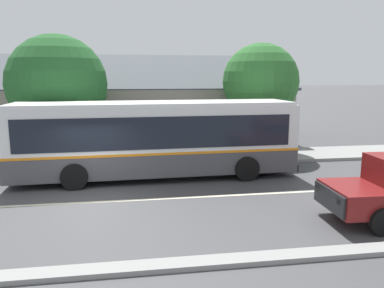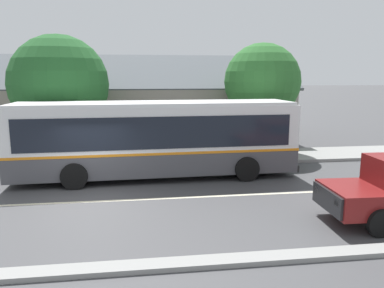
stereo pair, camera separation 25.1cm
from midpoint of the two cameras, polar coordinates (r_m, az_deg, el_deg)
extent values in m
plane|color=#424244|center=(13.20, -14.86, -8.51)|extent=(300.00, 300.00, 0.00)
cube|color=gray|center=(18.93, -12.72, -2.47)|extent=(60.00, 3.00, 0.15)
cube|color=gray|center=(8.86, -18.69, -18.01)|extent=(60.00, 0.50, 0.12)
cube|color=beige|center=(13.20, -14.86, -8.50)|extent=(60.00, 0.16, 0.01)
cube|color=gray|center=(26.04, -14.86, 4.52)|extent=(24.87, 9.86, 3.42)
cube|color=#4C5156|center=(23.48, -15.89, 10.60)|extent=(25.47, 4.99, 2.23)
cube|color=#4C5156|center=(28.37, -14.52, 10.55)|extent=(25.47, 4.99, 2.23)
cube|color=black|center=(21.76, -24.05, 3.35)|extent=(1.10, 0.06, 1.30)
cube|color=black|center=(20.89, -8.56, 3.88)|extent=(1.10, 0.06, 1.30)
cube|color=black|center=(21.61, 7.04, 4.12)|extent=(1.10, 0.06, 1.30)
cube|color=#4C3323|center=(21.01, -6.24, 1.68)|extent=(1.00, 0.06, 2.10)
cube|color=#47474C|center=(15.71, -5.03, -2.42)|extent=(11.53, 2.84, 0.91)
cube|color=orange|center=(15.61, -5.06, -0.61)|extent=(11.55, 2.87, 0.10)
cube|color=white|center=(15.46, -5.11, 2.73)|extent=(11.53, 2.84, 1.74)
cube|color=white|center=(15.36, -5.17, 6.17)|extent=(11.30, 2.71, 0.12)
cube|color=black|center=(16.72, -5.45, 2.96)|extent=(10.54, 0.35, 1.24)
cube|color=black|center=(14.22, -4.70, 1.67)|extent=(10.54, 0.35, 1.24)
cube|color=black|center=(16.91, 14.73, 2.75)|extent=(0.11, 2.20, 1.24)
cube|color=black|center=(16.83, 14.86, 5.55)|extent=(0.09, 1.75, 0.24)
cube|color=black|center=(17.21, 14.54, -2.72)|extent=(0.16, 2.50, 0.28)
cube|color=#197233|center=(16.91, -10.22, -1.63)|extent=(3.21, 0.13, 0.64)
cube|color=black|center=(17.70, 9.17, 1.38)|extent=(0.90, 0.06, 2.40)
cylinder|color=black|center=(17.58, 6.27, -1.83)|extent=(1.01, 0.31, 1.00)
cylinder|color=black|center=(15.26, 8.82, -3.77)|extent=(1.01, 0.31, 1.00)
cylinder|color=black|center=(17.05, -15.99, -2.56)|extent=(1.01, 0.31, 1.00)
cylinder|color=black|center=(14.64, -17.04, -4.72)|extent=(1.01, 0.31, 1.00)
cube|color=#232326|center=(11.42, 20.47, -7.95)|extent=(0.15, 1.74, 0.59)
cube|color=silver|center=(10.86, 21.90, -8.31)|extent=(0.07, 0.24, 0.16)
cube|color=silver|center=(11.91, 19.17, -6.51)|extent=(0.07, 0.24, 0.16)
cylinder|color=black|center=(11.27, 27.38, -10.61)|extent=(0.77, 0.29, 0.76)
cylinder|color=black|center=(12.80, 22.76, -7.80)|extent=(0.77, 0.29, 0.76)
cube|color=brown|center=(19.17, -19.65, -1.06)|extent=(1.61, 0.10, 0.04)
cube|color=brown|center=(19.03, -19.74, -1.15)|extent=(1.61, 0.10, 0.04)
cube|color=brown|center=(18.89, -19.83, -1.23)|extent=(1.61, 0.10, 0.04)
cube|color=brown|center=(18.71, -19.96, -0.41)|extent=(1.61, 0.04, 0.10)
cube|color=brown|center=(18.69, -19.99, 0.01)|extent=(1.61, 0.04, 0.10)
cube|color=black|center=(18.95, -17.79, -1.77)|extent=(0.08, 0.43, 0.45)
cube|color=black|center=(19.22, -21.58, -1.84)|extent=(0.08, 0.43, 0.45)
cylinder|color=#4C3828|center=(20.53, 10.76, 2.06)|extent=(0.40, 0.40, 2.59)
sphere|color=#2D6B2D|center=(20.33, 11.01, 9.33)|extent=(4.01, 4.01, 4.01)
cylinder|color=#4C3828|center=(19.72, -18.77, 0.83)|extent=(0.35, 0.35, 2.24)
sphere|color=#235B28|center=(19.48, -19.22, 8.60)|extent=(4.76, 4.76, 4.76)
cylinder|color=gray|center=(19.17, 15.29, 1.45)|extent=(0.07, 0.07, 2.40)
cube|color=#1959A5|center=(19.03, 15.45, 4.27)|extent=(0.36, 0.03, 0.48)
camera|label=1|loc=(0.13, -89.53, 0.09)|focal=35.00mm
camera|label=2|loc=(0.13, 90.47, -0.09)|focal=35.00mm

